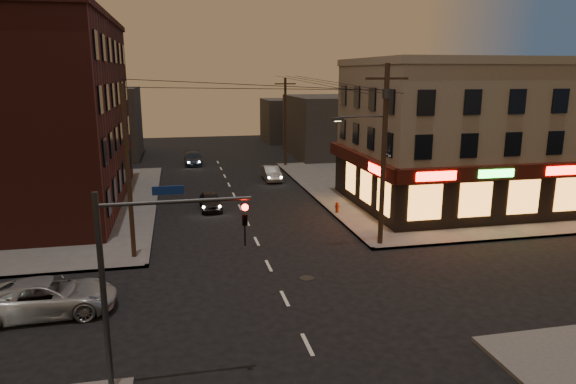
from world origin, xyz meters
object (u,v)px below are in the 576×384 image
object	(u,v)px
sedan_far	(193,159)
fire_hydrant	(337,206)
sedan_mid	(271,173)
sedan_near	(210,201)
suv_cross	(48,297)

from	to	relation	value
sedan_far	fire_hydrant	xyz separation A→B (m)	(9.10, -22.39, -0.09)
sedan_mid	fire_hydrant	xyz separation A→B (m)	(2.38, -12.45, -0.09)
fire_hydrant	sedan_mid	bearing A→B (deg)	100.80
sedan_near	sedan_far	distance (m)	19.18
sedan_far	sedan_near	bearing A→B (deg)	-88.87
sedan_mid	fire_hydrant	size ratio (longest dim) A/B	5.22
fire_hydrant	sedan_far	bearing A→B (deg)	112.12
suv_cross	fire_hydrant	size ratio (longest dim) A/B	7.00
sedan_mid	sedan_far	size ratio (longest dim) A/B	0.88
suv_cross	sedan_near	xyz separation A→B (m)	(7.59, 15.25, -0.12)
suv_cross	sedan_mid	distance (m)	28.09
suv_cross	sedan_mid	xyz separation A→B (m)	(13.77, 24.49, -0.09)
sedan_near	fire_hydrant	xyz separation A→B (m)	(8.55, -3.22, -0.05)
sedan_near	fire_hydrant	world-z (taller)	sedan_near
sedan_near	sedan_far	xyz separation A→B (m)	(-0.55, 19.18, 0.04)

